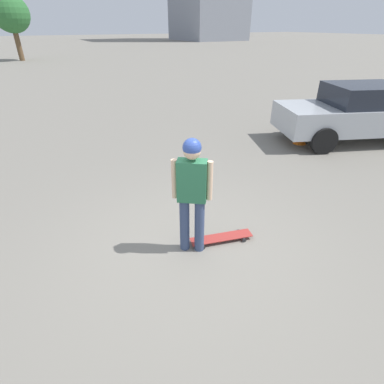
# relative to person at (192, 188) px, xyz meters

# --- Properties ---
(ground_plane) EXTENTS (220.00, 220.00, 0.00)m
(ground_plane) POSITION_rel_person_xyz_m (0.00, 0.00, -1.06)
(ground_plane) COLOR gray
(person) EXTENTS (0.47, 0.40, 1.77)m
(person) POSITION_rel_person_xyz_m (0.00, 0.00, 0.00)
(person) COLOR #38476B
(person) RESTS_ON ground_plane
(skateboard) EXTENTS (1.02, 0.44, 0.08)m
(skateboard) POSITION_rel_person_xyz_m (-0.50, 0.06, -0.99)
(skateboard) COLOR #A5332D
(skateboard) RESTS_ON ground_plane
(car_parked_near) EXTENTS (4.71, 3.24, 1.59)m
(car_parked_near) POSITION_rel_person_xyz_m (-6.51, -2.04, -0.24)
(car_parked_near) COLOR #ADB2B7
(car_parked_near) RESTS_ON ground_plane
(tree_distant) EXTENTS (3.18, 3.18, 5.45)m
(tree_distant) POSITION_rel_person_xyz_m (0.98, -31.60, 2.75)
(tree_distant) COLOR brown
(tree_distant) RESTS_ON ground_plane
(traffic_cone) EXTENTS (0.36, 0.36, 0.59)m
(traffic_cone) POSITION_rel_person_xyz_m (-4.97, -2.58, -0.76)
(traffic_cone) COLOR orange
(traffic_cone) RESTS_ON ground_plane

